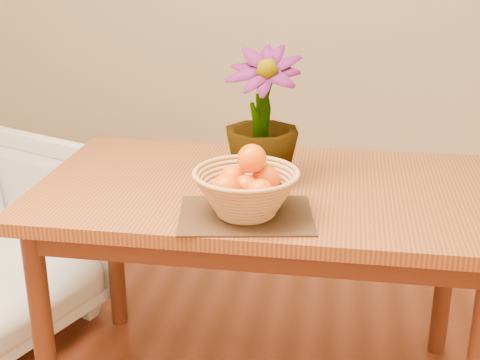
# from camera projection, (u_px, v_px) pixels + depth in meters

# --- Properties ---
(table) EXTENTS (1.40, 0.80, 0.75)m
(table) POSITION_uv_depth(u_px,v_px,m) (265.00, 211.00, 2.08)
(table) COLOR brown
(table) RESTS_ON floor
(placemat) EXTENTS (0.40, 0.33, 0.01)m
(placemat) POSITION_uv_depth(u_px,v_px,m) (246.00, 215.00, 1.83)
(placemat) COLOR #392514
(placemat) RESTS_ON table
(wicker_basket) EXTENTS (0.29, 0.29, 0.12)m
(wicker_basket) POSITION_uv_depth(u_px,v_px,m) (246.00, 194.00, 1.80)
(wicker_basket) COLOR tan
(wicker_basket) RESTS_ON placemat
(orange_pile) EXTENTS (0.18, 0.17, 0.14)m
(orange_pile) POSITION_uv_depth(u_px,v_px,m) (247.00, 180.00, 1.79)
(orange_pile) COLOR #FF6804
(orange_pile) RESTS_ON wicker_basket
(potted_plant) EXTENTS (0.25, 0.25, 0.41)m
(potted_plant) POSITION_uv_depth(u_px,v_px,m) (262.00, 116.00, 2.01)
(potted_plant) COLOR #144012
(potted_plant) RESTS_ON table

